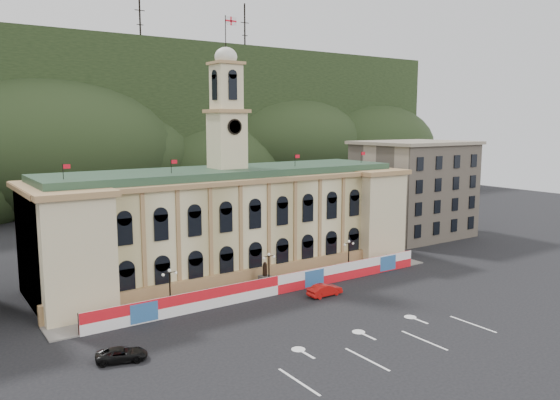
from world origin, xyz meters
TOP-DOWN VIEW (x-y plane):
  - ground at (0.00, 0.00)m, footprint 260.00×260.00m
  - lane_markings at (0.00, -5.00)m, footprint 26.00×10.00m
  - hill_ridge at (0.03, 121.99)m, footprint 230.00×80.00m
  - city_hall at (0.00, 27.63)m, footprint 56.20×17.60m
  - side_building_right at (43.00, 30.93)m, footprint 21.00×17.00m
  - hoarding_fence at (0.06, 15.07)m, footprint 50.00×0.44m
  - pavement at (0.00, 17.75)m, footprint 56.00×5.50m
  - statue at (0.00, 18.00)m, footprint 1.40×1.40m
  - lamp_left at (-14.00, 17.00)m, footprint 1.96×0.44m
  - lamp_center at (0.00, 17.00)m, footprint 1.96×0.44m
  - lamp_right at (14.00, 17.00)m, footprint 1.96×0.44m
  - red_sedan at (4.72, 11.06)m, footprint 1.84×4.85m
  - black_suv at (-23.27, 6.71)m, footprint 5.00×6.04m

SIDE VIEW (x-z plane):
  - ground at x=0.00m, z-range 0.00..0.00m
  - lane_markings at x=0.00m, z-range -0.01..0.01m
  - pavement at x=0.00m, z-range 0.00..0.16m
  - black_suv at x=-23.27m, z-range 0.00..1.32m
  - red_sedan at x=4.72m, z-range 0.00..1.58m
  - statue at x=0.00m, z-range -0.67..3.05m
  - hoarding_fence at x=0.06m, z-range 0.00..2.50m
  - lamp_left at x=-14.00m, z-range 0.50..5.65m
  - lamp_center at x=0.00m, z-range 0.50..5.65m
  - lamp_right at x=14.00m, z-range 0.50..5.65m
  - city_hall at x=0.00m, z-range -10.70..26.40m
  - side_building_right at x=43.00m, z-range 0.03..18.63m
  - hill_ridge at x=0.03m, z-range -12.52..51.48m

